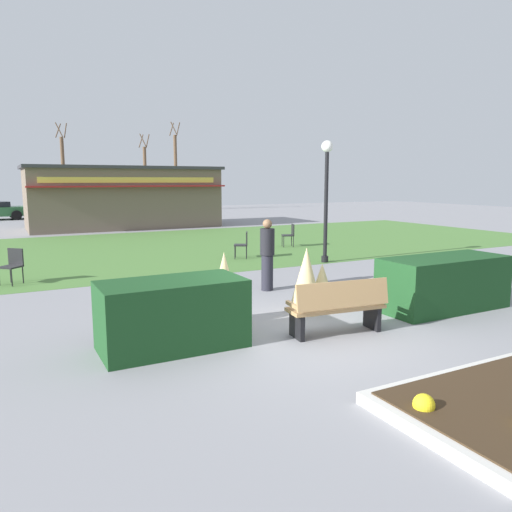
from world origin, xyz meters
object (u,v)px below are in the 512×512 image
Objects in this scene: tree_left_bg at (64,173)px; tree_right_bg at (176,171)px; cafe_chair_center at (290,233)px; cafe_chair_east at (243,243)px; trash_bin at (149,329)px; cafe_chair_west at (13,263)px; lamppost_mid at (326,186)px; person_strolling at (267,254)px; park_bench at (338,307)px; tree_center_bg at (145,177)px; food_kiosk at (124,197)px.

tree_right_bg reaches higher than tree_left_bg.
tree_left_bg is (-5.28, 25.30, 2.59)m from cafe_chair_center.
tree_right_bg is (3.71, 24.68, 2.82)m from cafe_chair_center.
cafe_chair_east is at bearing -104.05° from tree_right_bg.
cafe_chair_east is (5.34, 7.66, 0.09)m from trash_bin.
cafe_chair_west is 0.13× the size of tree_left_bg.
trash_bin is at bearing -76.74° from cafe_chair_west.
person_strolling is (-3.57, -2.64, -1.55)m from lamppost_mid.
tree_right_bg reaches higher than cafe_chair_center.
person_strolling is at bearing -34.23° from cafe_chair_west.
trash_bin is 0.98× the size of cafe_chair_east.
cafe_chair_east is (2.22, 8.06, 0.05)m from park_bench.
cafe_chair_west is at bearing -116.31° from tree_right_bg.
park_bench is 0.46× the size of lamppost_mid.
cafe_chair_east is 0.12× the size of tree_right_bg.
cafe_chair_east is at bearing -84.98° from tree_left_bg.
park_bench is at bearing -100.27° from tree_center_bg.
food_kiosk is 1.37× the size of tree_right_bg.
food_kiosk is at bearing 78.01° from trash_bin.
tree_left_bg is at bearing 176.02° from tree_right_bg.
lamppost_mid is 9.12m from cafe_chair_west.
tree_center_bg reaches higher than cafe_chair_center.
food_kiosk is at bearing 66.80° from cafe_chair_west.
cafe_chair_center is at bearing 48.77° from trash_bin.
person_strolling reaches higher than trash_bin.
tree_right_bg is at bearing 81.45° from cafe_chair_center.
park_bench reaches higher than cafe_chair_west.
tree_left_bg is (2.96, 34.71, 2.68)m from trash_bin.
cafe_chair_east is 0.14× the size of tree_center_bg.
tree_left_bg is 0.94× the size of tree_right_bg.
trash_bin is 0.52× the size of person_strolling.
lamppost_mid is 4.35× the size of trash_bin.
person_strolling is 0.23× the size of tree_right_bg.
cafe_chair_east is at bearing -148.90° from cafe_chair_center.
lamppost_mid is at bearing -2.81° from person_strolling.
food_kiosk is 15.18m from cafe_chair_west.
lamppost_mid is at bearing -99.35° from tree_right_bg.
lamppost_mid is 4.26× the size of cafe_chair_center.
lamppost_mid is 15.17m from food_kiosk.
lamppost_mid reaches higher than park_bench.
cafe_chair_west and cafe_chair_center have the same top height.
cafe_chair_west is at bearing -111.46° from tree_center_bg.
person_strolling reaches higher than cafe_chair_east.
food_kiosk is at bearing 94.23° from cafe_chair_east.
person_strolling is at bearing -104.89° from tree_right_bg.
park_bench is 0.25× the size of tree_left_bg.
cafe_chair_west is 0.53× the size of person_strolling.
park_bench is 3.58m from person_strolling.
tree_right_bg is (8.24, 30.97, 2.49)m from person_strolling.
lamppost_mid is 9.49m from trash_bin.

